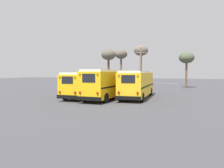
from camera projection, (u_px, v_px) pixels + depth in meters
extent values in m
plane|color=#424247|center=(113.00, 97.00, 26.14)|extent=(160.00, 160.00, 0.00)
cube|color=yellow|center=(90.00, 84.00, 26.60)|extent=(2.41, 10.26, 2.42)
cube|color=white|center=(90.00, 73.00, 26.53)|extent=(2.22, 9.85, 0.20)
cube|color=black|center=(67.00, 97.00, 21.82)|extent=(2.39, 0.22, 0.36)
cube|color=black|center=(67.00, 80.00, 21.76)|extent=(1.29, 0.04, 0.73)
sphere|color=red|center=(60.00, 92.00, 22.09)|extent=(0.22, 0.22, 0.22)
sphere|color=orange|center=(59.00, 77.00, 22.01)|extent=(0.18, 0.18, 0.18)
sphere|color=red|center=(75.00, 92.00, 21.49)|extent=(0.22, 0.22, 0.22)
sphere|color=orange|center=(75.00, 77.00, 21.40)|extent=(0.18, 0.18, 0.18)
cube|color=black|center=(81.00, 85.00, 27.02)|extent=(0.09, 10.04, 0.14)
cube|color=black|center=(99.00, 86.00, 26.21)|extent=(0.09, 10.04, 0.14)
cylinder|color=black|center=(95.00, 90.00, 30.62)|extent=(0.29, 0.95, 0.95)
cylinder|color=black|center=(109.00, 91.00, 29.87)|extent=(0.29, 0.95, 0.95)
cylinder|color=black|center=(65.00, 96.00, 23.46)|extent=(0.29, 0.95, 0.95)
cylinder|color=black|center=(83.00, 96.00, 22.71)|extent=(0.29, 0.95, 0.95)
cube|color=yellow|center=(110.00, 83.00, 25.02)|extent=(2.70, 10.35, 2.71)
cube|color=white|center=(110.00, 71.00, 24.94)|extent=(2.49, 9.94, 0.20)
cube|color=black|center=(89.00, 99.00, 20.28)|extent=(2.50, 0.26, 0.36)
cube|color=black|center=(89.00, 78.00, 20.20)|extent=(1.35, 0.06, 0.81)
sphere|color=red|center=(80.00, 92.00, 20.58)|extent=(0.22, 0.22, 0.22)
sphere|color=orange|center=(80.00, 74.00, 20.49)|extent=(0.18, 0.18, 0.18)
sphere|color=red|center=(97.00, 93.00, 19.90)|extent=(0.22, 0.22, 0.22)
sphere|color=orange|center=(97.00, 74.00, 19.80)|extent=(0.18, 0.18, 0.18)
cube|color=black|center=(100.00, 85.00, 25.49)|extent=(0.27, 10.09, 0.14)
cube|color=black|center=(120.00, 85.00, 24.57)|extent=(0.27, 10.09, 0.14)
cylinder|color=black|center=(113.00, 91.00, 29.08)|extent=(0.30, 1.01, 1.00)
cylinder|color=black|center=(129.00, 91.00, 28.22)|extent=(0.30, 1.01, 1.00)
cylinder|color=black|center=(85.00, 97.00, 21.95)|extent=(0.30, 1.01, 1.00)
cylinder|color=black|center=(106.00, 98.00, 21.10)|extent=(0.30, 1.01, 1.00)
cube|color=yellow|center=(137.00, 84.00, 25.38)|extent=(3.02, 9.58, 2.59)
cube|color=white|center=(137.00, 72.00, 25.30)|extent=(2.80, 9.19, 0.20)
cube|color=black|center=(128.00, 98.00, 20.89)|extent=(2.53, 0.35, 0.36)
cube|color=black|center=(128.00, 79.00, 20.82)|extent=(1.36, 0.11, 0.78)
sphere|color=red|center=(119.00, 92.00, 21.13)|extent=(0.22, 0.22, 0.22)
sphere|color=orange|center=(119.00, 75.00, 21.04)|extent=(0.18, 0.18, 0.18)
sphere|color=red|center=(138.00, 93.00, 20.58)|extent=(0.22, 0.22, 0.22)
sphere|color=orange|center=(138.00, 75.00, 20.49)|extent=(0.18, 0.18, 0.18)
cube|color=black|center=(127.00, 85.00, 25.76)|extent=(0.56, 9.25, 0.14)
cube|color=black|center=(148.00, 86.00, 25.02)|extent=(0.56, 9.25, 0.14)
cylinder|color=black|center=(133.00, 91.00, 29.05)|extent=(0.33, 0.97, 0.95)
cylinder|color=black|center=(151.00, 92.00, 28.37)|extent=(0.33, 0.97, 0.95)
cylinder|color=black|center=(120.00, 97.00, 22.52)|extent=(0.33, 0.97, 0.95)
cylinder|color=black|center=(142.00, 97.00, 21.83)|extent=(0.33, 0.97, 0.95)
cylinder|color=#75604C|center=(141.00, 69.00, 37.27)|extent=(0.27, 0.27, 7.23)
cube|color=#75604C|center=(141.00, 52.00, 37.12)|extent=(1.80, 0.14, 0.14)
cylinder|color=brown|center=(141.00, 70.00, 47.72)|extent=(0.43, 0.43, 6.87)
ellipsoid|color=#6B6051|center=(141.00, 50.00, 47.48)|extent=(3.08, 3.08, 2.31)
cylinder|color=brown|center=(109.00, 73.00, 42.97)|extent=(0.41, 0.41, 5.64)
ellipsoid|color=#5B5447|center=(109.00, 55.00, 42.77)|extent=(2.83, 2.83, 2.12)
cylinder|color=brown|center=(121.00, 72.00, 48.31)|extent=(0.42, 0.42, 6.20)
ellipsoid|color=#5B5447|center=(121.00, 54.00, 48.10)|extent=(2.71, 2.71, 2.03)
cylinder|color=brown|center=(186.00, 75.00, 41.09)|extent=(0.38, 0.38, 4.93)
ellipsoid|color=#4C563D|center=(187.00, 58.00, 40.92)|extent=(2.83, 2.83, 2.12)
cylinder|color=#939399|center=(89.00, 86.00, 35.19)|extent=(0.06, 0.06, 1.40)
cylinder|color=#939399|center=(104.00, 87.00, 34.23)|extent=(0.06, 0.06, 1.40)
cylinder|color=#939399|center=(121.00, 87.00, 33.27)|extent=(0.06, 0.06, 1.40)
cylinder|color=#939399|center=(139.00, 88.00, 32.31)|extent=(0.06, 0.06, 1.40)
cylinder|color=#939399|center=(157.00, 88.00, 31.35)|extent=(0.06, 0.06, 1.40)
cylinder|color=#939399|center=(177.00, 89.00, 30.39)|extent=(0.06, 0.06, 1.40)
cylinder|color=#939399|center=(130.00, 83.00, 32.75)|extent=(13.71, 0.04, 0.04)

